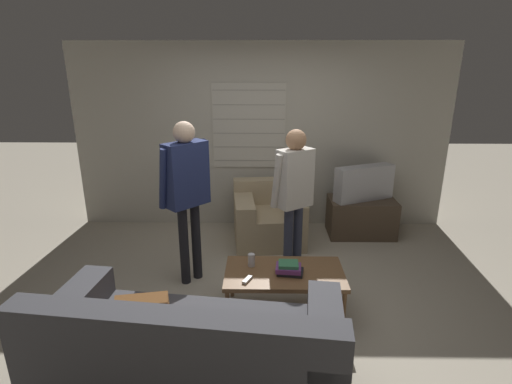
% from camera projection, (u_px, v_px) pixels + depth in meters
% --- Properties ---
extents(ground_plane, '(16.00, 16.00, 0.00)m').
position_uv_depth(ground_plane, '(261.00, 299.00, 4.04)').
color(ground_plane, '#B2A893').
extents(wall_back, '(5.20, 0.08, 2.55)m').
position_uv_depth(wall_back, '(261.00, 137.00, 5.56)').
color(wall_back, '#BCB7A8').
rests_on(wall_back, ground_plane).
extents(couch_blue, '(2.17, 1.19, 0.91)m').
position_uv_depth(couch_blue, '(190.00, 357.00, 2.79)').
color(couch_blue, '#424247').
rests_on(couch_blue, ground_plane).
extents(armchair_beige, '(0.97, 0.95, 0.77)m').
position_uv_depth(armchair_beige, '(268.00, 218.00, 5.30)').
color(armchair_beige, tan).
rests_on(armchair_beige, ground_plane).
extents(coffee_table, '(1.11, 0.61, 0.44)m').
position_uv_depth(coffee_table, '(284.00, 275.00, 3.72)').
color(coffee_table, brown).
rests_on(coffee_table, ground_plane).
extents(tv_stand, '(0.89, 0.53, 0.51)m').
position_uv_depth(tv_stand, '(361.00, 217.00, 5.48)').
color(tv_stand, '#4C3D2D').
rests_on(tv_stand, ground_plane).
extents(tv, '(0.84, 0.51, 0.46)m').
position_uv_depth(tv, '(364.00, 183.00, 5.33)').
color(tv, '#B2B2B7').
rests_on(tv, tv_stand).
extents(person_left_standing, '(0.51, 0.84, 1.74)m').
position_uv_depth(person_left_standing, '(186.00, 183.00, 4.07)').
color(person_left_standing, black).
rests_on(person_left_standing, ground_plane).
extents(person_right_standing, '(0.47, 0.76, 1.65)m').
position_uv_depth(person_right_standing, '(294.00, 187.00, 4.21)').
color(person_right_standing, '#33384C').
rests_on(person_right_standing, ground_plane).
extents(book_stack, '(0.27, 0.20, 0.11)m').
position_uv_depth(book_stack, '(289.00, 268.00, 3.67)').
color(book_stack, black).
rests_on(book_stack, coffee_table).
extents(soda_can, '(0.07, 0.07, 0.13)m').
position_uv_depth(soda_can, '(251.00, 260.00, 3.79)').
color(soda_can, silver).
rests_on(soda_can, coffee_table).
extents(spare_remote, '(0.09, 0.13, 0.02)m').
position_uv_depth(spare_remote, '(247.00, 280.00, 3.55)').
color(spare_remote, white).
rests_on(spare_remote, coffee_table).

